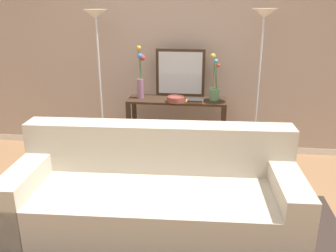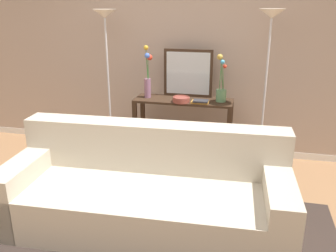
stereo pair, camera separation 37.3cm
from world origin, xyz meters
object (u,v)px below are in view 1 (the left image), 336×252
Objects in this scene: floor_lamp_left at (98,45)px; vase_tall_flowers at (140,77)px; wall_mirror at (180,73)px; couch at (155,194)px; console_table at (177,118)px; floor_lamp_right at (262,46)px; book_stack at (195,101)px; book_row_under_console at (151,154)px; fruit_bowl at (176,99)px; vase_short_flowers at (214,87)px.

floor_lamp_left is 0.63m from vase_tall_flowers.
wall_mirror is at bearing 19.28° from vase_tall_flowers.
vase_tall_flowers is (-0.41, 1.46, 0.77)m from couch.
vase_tall_flowers is at bearing 105.61° from couch.
console_table is 0.64× the size of floor_lamp_right.
floor_lamp_right is 2.89× the size of vase_tall_flowers.
book_stack is 0.96m from book_row_under_console.
vase_short_flowers is at bearing 17.12° from fruit_bowl.
floor_lamp_right is 3.33× the size of vase_short_flowers.
floor_lamp_right is 1.03m from wall_mirror.
floor_lamp_left is 5.95× the size of book_row_under_console.
vase_tall_flowers is at bearing 165.04° from fruit_bowl.
console_table is at bearing 152.16° from book_stack.
couch is 1.51m from book_row_under_console.
wall_mirror reaches higher than fruit_bowl.
couch is 1.44m from fruit_bowl.
console_table is 5.90× the size of fruit_bowl.
fruit_bowl is (-0.46, -0.14, -0.12)m from vase_short_flowers.
book_stack is at bearing -9.66° from vase_tall_flowers.
book_row_under_console is at bearing 168.01° from book_stack.
floor_lamp_right is at bearing -4.73° from console_table.
wall_mirror is 1.96× the size of book_row_under_console.
vase_short_flowers is 2.71× the size of book_stack.
floor_lamp_left is 1.49m from vase_short_flowers.
fruit_bowl is at bearing -92.15° from console_table.
couch is 2.02m from floor_lamp_left.
wall_mirror reaches higher than couch.
fruit_bowl is (0.94, -0.04, -0.62)m from floor_lamp_left.
vase_short_flowers is at bearing 1.39° from vase_tall_flowers.
console_table is 0.61m from vase_short_flowers.
vase_short_flowers reaches higher than book_stack.
vase_tall_flowers is 1.02m from book_row_under_console.
book_row_under_console is at bearing 2.24° from vase_tall_flowers.
wall_mirror is at bearing 161.48° from vase_short_flowers.
floor_lamp_left is at bearing 123.04° from couch.
vase_short_flowers is at bearing 31.18° from book_stack.
couch is 1.81m from wall_mirror.
vase_tall_flowers is 3.17× the size of fruit_bowl.
console_table is at bearing 175.27° from floor_lamp_right.
wall_mirror reaches higher than vase_short_flowers.
book_row_under_console is at bearing -178.73° from vase_short_flowers.
floor_lamp_left is 9.10× the size of fruit_bowl.
wall_mirror is 0.47m from vase_short_flowers.
floor_lamp_left is at bearing -166.00° from wall_mirror.
floor_lamp_right is 1.47m from vase_tall_flowers.
couch is 1.48m from console_table.
vase_short_flowers is at bearing 71.36° from couch.
book_stack reaches higher than console_table.
wall_mirror is 1.08× the size of vase_short_flowers.
book_row_under_console is (-0.33, 0.12, -0.79)m from fruit_bowl.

